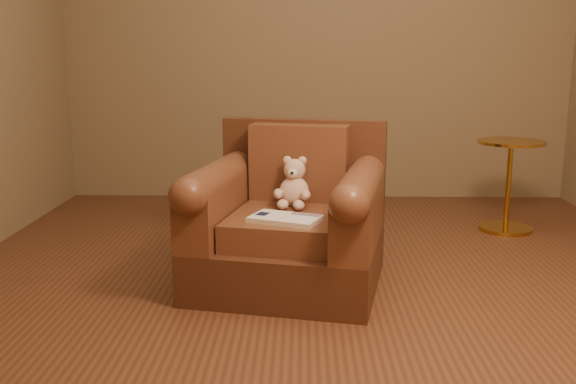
{
  "coord_description": "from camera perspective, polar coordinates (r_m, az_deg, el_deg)",
  "views": [
    {
      "loc": [
        -0.12,
        -3.17,
        1.15
      ],
      "look_at": [
        -0.19,
        -0.11,
        0.49
      ],
      "focal_mm": 40.0,
      "sensor_mm": 36.0,
      "label": 1
    }
  ],
  "objects": [
    {
      "name": "floor",
      "position": [
        3.37,
        3.22,
        -7.8
      ],
      "size": [
        4.0,
        4.0,
        0.0
      ],
      "primitive_type": "plane",
      "color": "brown",
      "rests_on": "ground"
    },
    {
      "name": "side_table",
      "position": [
        4.45,
        19.01,
        0.79
      ],
      "size": [
        0.43,
        0.43,
        0.6
      ],
      "color": "gold",
      "rests_on": "floor"
    },
    {
      "name": "armchair",
      "position": [
        3.25,
        0.17,
        -2.8
      ],
      "size": [
        1.04,
        1.01,
        0.8
      ],
      "rotation": [
        0.0,
        0.0,
        -0.2
      ],
      "color": "#4B2919",
      "rests_on": "floor"
    },
    {
      "name": "guidebook",
      "position": [
        3.0,
        -0.28,
        -2.4
      ],
      "size": [
        0.37,
        0.3,
        0.03
      ],
      "rotation": [
        0.0,
        0.0,
        -0.38
      ],
      "color": "beige",
      "rests_on": "armchair"
    },
    {
      "name": "teddy_bear",
      "position": [
        3.28,
        0.51,
        0.42
      ],
      "size": [
        0.19,
        0.22,
        0.26
      ],
      "rotation": [
        0.0,
        0.0,
        -0.18
      ],
      "color": "beige",
      "rests_on": "armchair"
    }
  ]
}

